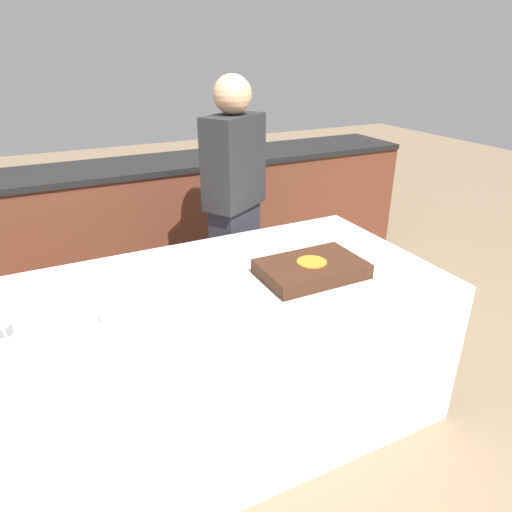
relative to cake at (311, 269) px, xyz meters
The scene contains 8 objects.
ground_plane 0.89m from the cake, 166.45° to the left, with size 14.00×14.00×0.00m, color #7A664C.
back_counter 1.77m from the cake, 104.65° to the left, with size 4.40×0.58×0.92m.
dining_table 0.61m from the cake, 166.45° to the left, with size 2.03×1.01×0.73m.
cake is the anchor object (origin of this frame).
plate_stack 0.79m from the cake, behind, with size 0.22×0.22×0.08m.
side_plate_near_cake 0.34m from the cake, 73.89° to the left, with size 0.20×0.20×0.00m.
utensil_pile 0.54m from the cake, 144.66° to the right, with size 0.17×0.08×0.02m.
person_cutting_cake 0.83m from the cake, 90.00° to the left, with size 0.42×0.36×1.54m.
Camera 1 is at (-0.58, -1.61, 1.67)m, focal length 32.00 mm.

